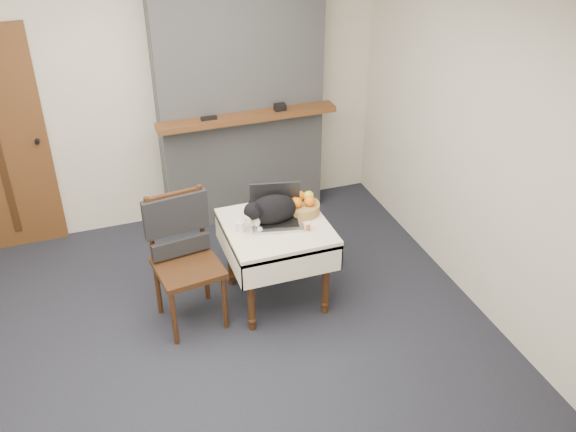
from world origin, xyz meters
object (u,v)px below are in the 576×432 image
side_table (276,237)px  cream_jar (240,226)px  fruit_basket (302,205)px  laptop (276,212)px  pill_bottle (308,226)px  chair (181,241)px  cat (273,210)px

side_table → cream_jar: 0.32m
fruit_basket → cream_jar: bearing=-169.0°
laptop → pill_bottle: bearing=-38.3°
pill_bottle → chair: 0.95m
cream_jar → pill_bottle: cream_jar is taller
cream_jar → fruit_basket: bearing=11.0°
side_table → fruit_basket: 0.33m
laptop → cream_jar: 0.31m
side_table → chair: chair is taller
side_table → cat: size_ratio=1.40×
cat → cream_jar: size_ratio=7.08×
laptop → fruit_basket: 0.23m
cat → cream_jar: cat is taller
side_table → cream_jar: (-0.28, 0.01, 0.15)m
cat → fruit_basket: cat is taller
side_table → cream_jar: bearing=178.5°
laptop → cat: 0.06m
side_table → laptop: bearing=71.2°
cat → pill_bottle: size_ratio=7.76×
laptop → pill_bottle: size_ratio=6.24×
laptop → cat: (-0.03, -0.03, 0.04)m
chair → cream_jar: bearing=-14.2°
side_table → chair: 0.73m
side_table → pill_bottle: (0.20, -0.15, 0.15)m
pill_bottle → chair: size_ratio=0.07×
laptop → side_table: bearing=-96.1°
fruit_basket → chair: bearing=-177.0°
pill_bottle → cream_jar: bearing=161.4°
cat → chair: bearing=158.7°
cream_jar → laptop: bearing=10.9°
cream_jar → pill_bottle: 0.51m
cream_jar → fruit_basket: fruit_basket is taller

